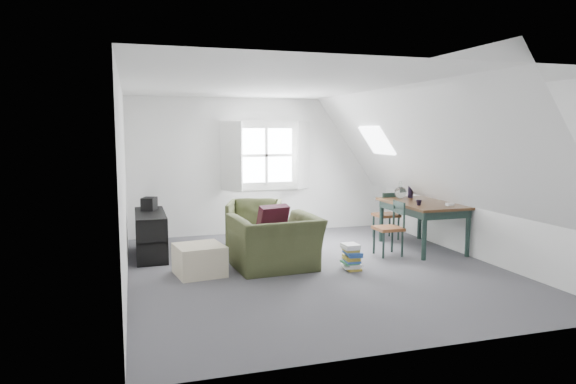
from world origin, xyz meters
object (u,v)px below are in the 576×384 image
object	(u,v)px
dining_table	(422,208)
dining_chair_far	(387,214)
magazine_stack	(351,257)
ottoman	(199,260)
armchair_far	(255,248)
media_shelf	(151,237)
dining_chair_near	(390,227)
armchair_near	(275,269)

from	to	relation	value
dining_table	dining_chair_far	world-z (taller)	dining_chair_far
magazine_stack	ottoman	bearing A→B (deg)	169.97
ottoman	magazine_stack	distance (m)	2.07
armchair_far	dining_table	bearing A→B (deg)	0.94
ottoman	dining_table	size ratio (longest dim) A/B	0.40
ottoman	media_shelf	distance (m)	1.35
dining_chair_far	media_shelf	size ratio (longest dim) A/B	0.64
ottoman	dining_chair_near	distance (m)	2.96
armchair_near	dining_chair_near	distance (m)	1.97
dining_chair_far	media_shelf	bearing A→B (deg)	20.21
armchair_near	armchair_far	distance (m)	1.32
armchair_far	ottoman	bearing A→B (deg)	-110.74
dining_chair_far	armchair_near	bearing A→B (deg)	47.67
media_shelf	armchair_near	bearing A→B (deg)	-35.28
dining_chair_near	magazine_stack	world-z (taller)	dining_chair_near
armchair_far	magazine_stack	distance (m)	1.93
armchair_near	dining_chair_near	xyz separation A→B (m)	(1.90, 0.25, 0.43)
dining_table	media_shelf	distance (m)	4.30
armchair_far	dining_table	xyz separation A→B (m)	(2.59, -0.82, 0.66)
ottoman	dining_chair_far	world-z (taller)	dining_chair_far
magazine_stack	armchair_near	bearing A→B (deg)	161.02
magazine_stack	dining_table	bearing A→B (deg)	27.63
magazine_stack	dining_chair_far	bearing A→B (deg)	49.53
armchair_far	dining_chair_far	world-z (taller)	dining_chair_far
armchair_near	magazine_stack	xyz separation A→B (m)	(0.99, -0.34, 0.18)
dining_table	dining_chair_near	bearing A→B (deg)	-155.62
ottoman	media_shelf	world-z (taller)	media_shelf
ottoman	dining_table	bearing A→B (deg)	7.55
armchair_near	dining_chair_near	world-z (taller)	dining_chair_near
dining_chair_near	media_shelf	size ratio (longest dim) A/B	0.63
ottoman	dining_table	distance (m)	3.71
armchair_far	media_shelf	xyz separation A→B (m)	(-1.64, -0.09, 0.30)
armchair_far	ottoman	size ratio (longest dim) A/B	1.43
dining_chair_near	dining_chair_far	bearing A→B (deg)	157.86
ottoman	armchair_far	bearing A→B (deg)	50.75
armchair_far	magazine_stack	size ratio (longest dim) A/B	2.42
dining_chair_far	magazine_stack	world-z (taller)	dining_chair_far
dining_table	media_shelf	size ratio (longest dim) A/B	1.16
dining_chair_far	magazine_stack	distance (m)	2.20
dining_chair_near	media_shelf	bearing A→B (deg)	-102.12
ottoman	dining_table	world-z (taller)	dining_table
dining_chair_near	media_shelf	xyz separation A→B (m)	(-3.52, 0.98, -0.13)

